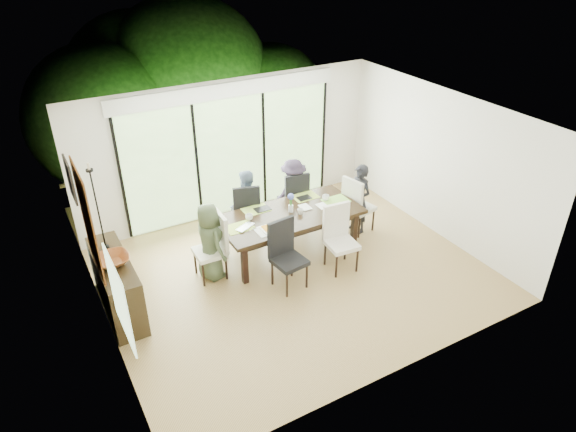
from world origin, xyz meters
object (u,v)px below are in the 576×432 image
cup_b (300,211)px  person_left_end (210,242)px  person_right_end (359,199)px  person_far_left (246,205)px  chair_right_end (360,203)px  cup_a (249,217)px  chair_left_end (209,247)px  chair_far_right (293,197)px  cup_c (326,198)px  chair_near_right (342,240)px  chair_far_left (245,209)px  table_top (290,215)px  vase (291,208)px  person_far_right (293,192)px  laptop (248,228)px  chair_near_left (289,257)px  bowl (112,260)px  sideboard (117,285)px

cup_b → person_left_end: bearing=176.5°
person_right_end → person_far_left: same height
chair_right_end → person_left_end: bearing=78.1°
person_far_left → cup_a: 0.74m
chair_left_end → chair_far_right: bearing=114.2°
cup_c → chair_near_right: bearing=-107.2°
chair_left_end → chair_far_left: size_ratio=1.00×
table_top → cup_c: cup_c is taller
vase → chair_right_end: bearing=-2.0°
person_right_end → cup_b: size_ratio=12.90×
chair_right_end → person_far_right: size_ratio=0.85×
laptop → cup_c: 1.66m
chair_near_right → person_far_right: (0.05, 1.70, 0.10)m
chair_near_right → chair_left_end: bearing=161.5°
chair_near_left → cup_c: size_ratio=8.87×
vase → cup_a: size_ratio=0.97×
laptop → person_far_left: bearing=41.0°
chair_left_end → cup_c: size_ratio=8.87×
laptop → cup_b: cup_b is taller
table_top → cup_b: (0.15, -0.10, 0.08)m
person_right_end → bowl: size_ratio=2.80×
chair_far_left → person_far_left: size_ratio=0.85×
person_right_end → chair_far_right: bearing=-140.7°
chair_near_right → person_right_end: 1.31m
table_top → chair_near_left: chair_near_left is taller
chair_far_right → chair_near_right: same height
vase → cup_b: vase is taller
chair_near_right → bowl: 3.60m
chair_left_end → person_left_end: 0.10m
chair_right_end → chair_near_right: same height
person_far_left → cup_c: bearing=137.6°
person_far_right → chair_near_left: bearing=59.2°
person_far_right → chair_far_left: bearing=-0.2°
chair_far_left → person_right_end: size_ratio=0.85×
table_top → person_left_end: size_ratio=1.86×
chair_right_end → sideboard: (-4.52, -0.10, -0.12)m
person_right_end → cup_a: bearing=-102.2°
chair_right_end → cup_b: size_ratio=11.00×
chair_left_end → person_left_end: size_ratio=0.85×
person_left_end → laptop: 0.65m
chair_right_end → person_far_left: 2.12m
laptop → cup_c: size_ratio=2.66×
laptop → cup_a: (0.15, 0.25, 0.04)m
person_far_left → laptop: person_far_left is taller
person_far_left → vase: person_far_left is taller
cup_a → vase: bearing=-7.6°
chair_right_end → person_left_end: size_ratio=0.85×
person_far_right → cup_a: (-1.25, -0.68, 0.16)m
chair_right_end → vase: 1.48m
cup_c → bowl: size_ratio=0.27×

